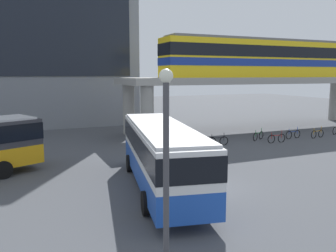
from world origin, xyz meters
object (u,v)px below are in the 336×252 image
bicycle_blue (293,134)px  bicycle_black (218,141)px  bicycle_red (276,138)px  bicycle_orange (317,134)px  station_building (26,34)px  train (276,58)px  bus_main (161,150)px  bicycle_green (258,136)px

bicycle_blue → bicycle_black: size_ratio=1.01×
bicycle_red → bicycle_orange: size_ratio=1.01×
station_building → train: station_building is taller
bicycle_red → bicycle_black: size_ratio=1.01×
bus_main → bicycle_black: (8.29, 8.27, -1.63)m
train → bicycle_red: 10.84m
bus_main → bicycle_orange: bus_main is taller
train → bicycle_blue: train is taller
train → bicycle_black: size_ratio=14.15×
train → bicycle_red: train is taller
station_building → bicycle_black: station_building is taller
train → bicycle_green: size_ratio=15.19×
bus_main → bicycle_blue: 18.22m
train → bicycle_orange: size_ratio=14.14×
station_building → bicycle_red: 29.33m
bicycle_black → bicycle_green: bearing=8.5°
bicycle_blue → bicycle_black: bearing=-179.6°
train → bicycle_red: (-5.06, -6.56, -6.99)m
bus_main → bicycle_red: bearing=28.6°
bicycle_green → bicycle_black: bearing=-171.5°
bus_main → bicycle_red: size_ratio=6.32×
train → bicycle_black: train is taller
bus_main → bicycle_green: bus_main is taller
bicycle_red → bicycle_green: size_ratio=1.08×
train → bicycle_blue: bearing=-112.8°
bicycle_red → train: bearing=52.4°
bicycle_red → bus_main: bearing=-151.4°
train → bicycle_black: 13.55m
bicycle_orange → bicycle_blue: (-2.22, 0.64, 0.00)m
bicycle_orange → bicycle_black: same height
bus_main → bicycle_blue: size_ratio=6.33×
bicycle_red → bicycle_black: same height
bicycle_black → bicycle_green: same height
bus_main → bicycle_green: 15.70m
station_building → bicycle_orange: size_ratio=12.92×
bicycle_orange → bicycle_green: 5.69m
bicycle_orange → bicycle_black: bearing=176.6°
bus_main → bicycle_green: (12.80, 8.94, -1.63)m
station_building → bus_main: bearing=-79.6°
bicycle_green → bus_main: bearing=-145.1°
bus_main → bicycle_green: size_ratio=6.84×
train → bicycle_blue: size_ratio=14.05×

